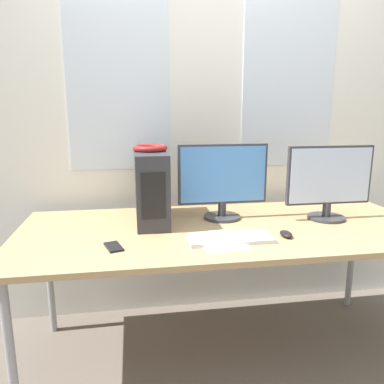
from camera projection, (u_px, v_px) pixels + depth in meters
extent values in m
cube|color=silver|center=(205.00, 113.00, 2.44)|extent=(8.00, 0.06, 2.70)
cube|color=silver|center=(118.00, 81.00, 2.28)|extent=(0.62, 0.01, 1.08)
cube|color=silver|center=(289.00, 83.00, 2.45)|extent=(0.62, 0.01, 1.08)
cube|color=tan|center=(226.00, 229.00, 2.00)|extent=(2.18, 0.93, 0.03)
cylinder|color=#99999E|center=(11.00, 358.00, 1.55)|extent=(0.04, 0.04, 0.73)
cylinder|color=#99999E|center=(49.00, 277.00, 2.30)|extent=(0.04, 0.04, 0.73)
cylinder|color=#99999E|center=(352.00, 256.00, 2.61)|extent=(0.04, 0.04, 0.73)
cube|color=#2D2D33|center=(151.00, 186.00, 2.07)|extent=(0.17, 0.47, 0.39)
cube|color=black|center=(154.00, 196.00, 1.84)|extent=(0.12, 0.00, 0.24)
torus|color=maroon|center=(150.00, 148.00, 2.02)|extent=(0.19, 0.19, 0.03)
cylinder|color=#333338|center=(222.00, 217.00, 2.15)|extent=(0.21, 0.21, 0.02)
cylinder|color=#333338|center=(222.00, 208.00, 2.14)|extent=(0.05, 0.05, 0.09)
cube|color=#333338|center=(223.00, 174.00, 2.10)|extent=(0.51, 0.03, 0.34)
cube|color=#4C8CD8|center=(223.00, 174.00, 2.08)|extent=(0.48, 0.00, 0.31)
cylinder|color=#333338|center=(326.00, 218.00, 2.14)|extent=(0.21, 0.21, 0.02)
cylinder|color=#333338|center=(327.00, 209.00, 2.13)|extent=(0.05, 0.05, 0.09)
cube|color=#333338|center=(329.00, 175.00, 2.08)|extent=(0.49, 0.03, 0.33)
cube|color=silver|center=(331.00, 176.00, 2.07)|extent=(0.47, 0.00, 0.30)
cube|color=silver|center=(230.00, 239.00, 1.79)|extent=(0.40, 0.16, 0.02)
cube|color=white|center=(231.00, 236.00, 1.78)|extent=(0.37, 0.13, 0.00)
ellipsoid|color=black|center=(286.00, 234.00, 1.84)|extent=(0.05, 0.10, 0.03)
cube|color=black|center=(114.00, 247.00, 1.70)|extent=(0.10, 0.14, 0.01)
cube|color=white|center=(220.00, 241.00, 1.79)|extent=(0.24, 0.32, 0.00)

